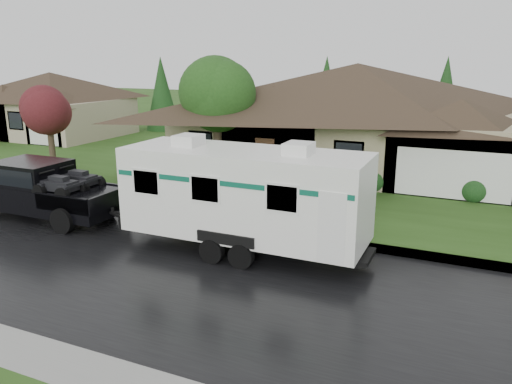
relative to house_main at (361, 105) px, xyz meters
The scene contains 11 objects.
ground 14.48m from the house_main, 99.41° to the right, with size 140.00×140.00×0.00m, color #294C17.
road 16.40m from the house_main, 98.24° to the right, with size 140.00×8.00×0.01m, color black.
curb 12.32m from the house_main, 101.19° to the right, with size 140.00×0.50×0.15m, color gray.
lawn 4.36m from the house_main, 153.11° to the left, with size 140.00×26.00×0.15m, color #294C17.
house_main is the anchor object (origin of this frame).
house_far 24.17m from the house_main, behind, with size 10.80×8.64×5.80m.
tree_left_green 8.10m from the house_main, 134.46° to the right, with size 3.68×3.68×6.10m.
tree_red 17.14m from the house_main, 158.40° to the right, with size 2.62×2.62×4.34m.
shrub_row 5.42m from the house_main, 93.69° to the right, with size 13.60×1.00×1.00m.
pickup_truck 16.52m from the house_main, 125.32° to the right, with size 6.61×2.51×2.20m.
travel_trailer 13.46m from the house_main, 92.71° to the right, with size 8.15×2.86×3.66m.
Camera 1 is at (8.12, -13.15, 6.07)m, focal length 35.00 mm.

